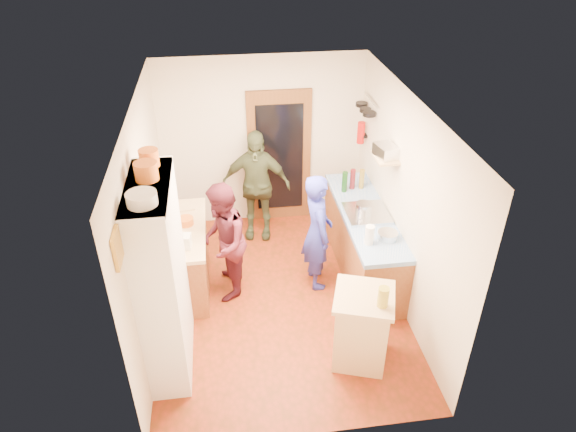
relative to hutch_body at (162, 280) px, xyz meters
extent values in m
cube|color=maroon|center=(1.30, 0.80, -1.11)|extent=(3.00, 4.00, 0.02)
cube|color=silver|center=(1.30, 0.80, 1.51)|extent=(3.00, 4.00, 0.02)
cube|color=beige|center=(1.30, 2.81, 0.20)|extent=(3.00, 0.02, 2.60)
cube|color=beige|center=(1.30, -1.21, 0.20)|extent=(3.00, 0.02, 2.60)
cube|color=beige|center=(-0.21, 0.80, 0.20)|extent=(0.02, 4.00, 2.60)
cube|color=beige|center=(2.81, 0.80, 0.20)|extent=(0.02, 4.00, 2.60)
cube|color=brown|center=(1.55, 2.77, -0.05)|extent=(0.95, 0.06, 2.10)
cube|color=black|center=(1.55, 2.74, -0.05)|extent=(0.70, 0.02, 1.70)
cube|color=white|center=(0.00, 0.00, 0.00)|extent=(0.40, 1.20, 2.20)
cube|color=white|center=(0.00, 0.00, 1.08)|extent=(0.40, 1.14, 0.04)
cylinder|color=white|center=(0.00, -0.34, 1.15)|extent=(0.26, 0.26, 0.11)
cylinder|color=orange|center=(0.00, 0.11, 1.19)|extent=(0.22, 0.22, 0.17)
cylinder|color=orange|center=(0.00, 0.39, 1.18)|extent=(0.19, 0.19, 0.17)
cube|color=brown|center=(0.10, 1.25, -0.68)|extent=(0.60, 1.40, 0.85)
cube|color=#D4BB83|center=(0.10, 1.25, -0.23)|extent=(0.64, 1.44, 0.05)
cube|color=white|center=(0.15, 0.84, -0.12)|extent=(0.24, 0.18, 0.16)
cylinder|color=white|center=(0.05, 1.10, -0.11)|extent=(0.17, 0.17, 0.18)
cylinder|color=orange|center=(0.18, 1.33, -0.16)|extent=(0.25, 0.25, 0.09)
cube|color=#D4BB83|center=(0.12, 1.73, -0.19)|extent=(0.34, 0.28, 0.02)
cube|color=brown|center=(2.50, 1.30, -0.68)|extent=(0.60, 2.20, 0.84)
cube|color=blue|center=(2.50, 1.30, -0.23)|extent=(0.62, 2.22, 0.06)
cube|color=silver|center=(2.50, 1.24, -0.18)|extent=(0.55, 0.58, 0.04)
cylinder|color=silver|center=(2.45, 1.23, -0.09)|extent=(0.21, 0.21, 0.14)
cylinder|color=#143F14|center=(2.35, 1.88, -0.05)|extent=(0.09, 0.09, 0.30)
cylinder|color=#591419|center=(2.48, 1.95, -0.05)|extent=(0.08, 0.08, 0.30)
cylinder|color=olive|center=(2.61, 1.95, -0.06)|extent=(0.09, 0.09, 0.28)
cylinder|color=white|center=(2.35, 0.61, -0.08)|extent=(0.11, 0.11, 0.24)
cylinder|color=silver|center=(2.60, 0.67, -0.15)|extent=(0.30, 0.30, 0.09)
cube|color=#D4BB83|center=(2.06, -0.31, -0.67)|extent=(0.70, 0.70, 0.86)
cube|color=#D4BB83|center=(2.06, -0.31, -0.22)|extent=(0.78, 0.78, 0.05)
cube|color=white|center=(2.02, -0.25, -0.21)|extent=(0.42, 0.38, 0.02)
cylinder|color=#AD9E2D|center=(2.19, -0.48, -0.08)|extent=(0.14, 0.14, 0.22)
cylinder|color=silver|center=(2.76, 2.33, 0.95)|extent=(0.02, 0.65, 0.02)
cylinder|color=black|center=(2.70, 2.15, 0.82)|extent=(0.18, 0.18, 0.05)
cylinder|color=black|center=(2.70, 2.35, 0.80)|extent=(0.16, 0.16, 0.05)
cylinder|color=black|center=(2.70, 2.55, 0.81)|extent=(0.17, 0.17, 0.05)
cube|color=#D4BB83|center=(2.67, 1.25, 0.60)|extent=(0.26, 0.42, 0.03)
cube|color=silver|center=(2.67, 1.25, 0.69)|extent=(0.28, 0.34, 0.15)
cube|color=black|center=(2.77, 2.50, 0.35)|extent=(0.06, 0.10, 0.04)
cylinder|color=red|center=(2.71, 2.50, 0.40)|extent=(0.11, 0.11, 0.32)
cube|color=gold|center=(-0.18, -0.75, 0.95)|extent=(0.03, 0.25, 0.30)
imported|color=#2B31A5|center=(1.85, 1.06, -0.30)|extent=(0.42, 0.61, 1.60)
imported|color=#4A1622|center=(0.66, 1.06, -0.31)|extent=(0.66, 0.81, 1.57)
imported|color=#394128|center=(1.16, 2.31, -0.25)|extent=(1.05, 0.59, 1.70)
camera|label=1|loc=(0.71, -4.21, 3.34)|focal=32.00mm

